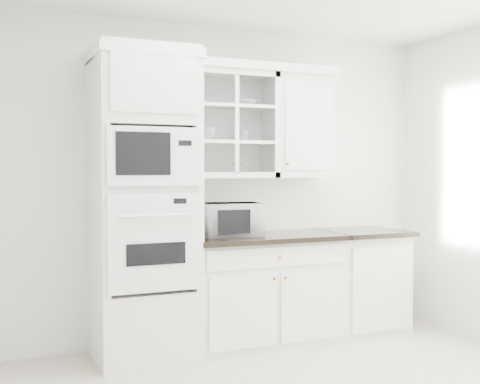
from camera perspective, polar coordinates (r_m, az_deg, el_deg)
name	(u,v)px	position (r m, az deg, el deg)	size (l,w,h in m)	color
room_shell	(290,123)	(4.06, 4.79, 6.50)	(4.00, 3.50, 2.70)	white
oven_column	(144,205)	(4.71, -9.07, -1.18)	(0.76, 0.68, 2.40)	white
base_cabinet_run	(263,288)	(5.18, 2.15, -9.08)	(1.32, 0.67, 0.92)	white
extra_base_cabinet	(361,279)	(5.68, 11.40, -8.13)	(0.72, 0.67, 0.92)	white
upper_cabinet_glass	(229,125)	(5.12, -1.03, 6.39)	(0.80, 0.33, 0.90)	white
upper_cabinet_solid	(299,127)	(5.41, 5.64, 6.15)	(0.55, 0.33, 0.90)	white
crown_molding	(219,66)	(5.12, -2.04, 11.86)	(2.14, 0.38, 0.07)	white
countertop_microwave	(231,219)	(4.96, -0.87, -2.62)	(0.48, 0.40, 0.28)	white
bowl_a	(206,101)	(5.06, -3.23, 8.57)	(0.23, 0.23, 0.06)	white
bowl_b	(247,103)	(5.18, 0.64, 8.42)	(0.17, 0.17, 0.05)	white
cup_a	(208,134)	(5.05, -3.08, 5.48)	(0.14, 0.14, 0.11)	white
cup_b	(243,136)	(5.17, 0.30, 5.32)	(0.10, 0.10, 0.09)	white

